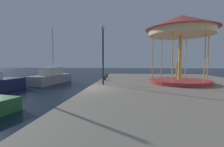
{
  "coord_description": "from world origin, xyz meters",
  "views": [
    {
      "loc": [
        2.87,
        -11.27,
        2.6
      ],
      "look_at": [
        1.38,
        3.56,
        1.55
      ],
      "focal_mm": 25.9,
      "sensor_mm": 36.0,
      "label": 1
    }
  ],
  "objects_px": {
    "carousel": "(181,32)",
    "bollard_center": "(107,76)",
    "bollard_south": "(105,78)",
    "lamp_post_mid_promenade": "(103,44)",
    "sailboat_grey": "(51,77)",
    "person_near_carousel": "(177,69)"
  },
  "relations": [
    {
      "from": "carousel",
      "to": "bollard_south",
      "type": "distance_m",
      "value": 8.02
    },
    {
      "from": "lamp_post_mid_promenade",
      "to": "carousel",
      "type": "bearing_deg",
      "value": 13.61
    },
    {
      "from": "lamp_post_mid_promenade",
      "to": "bollard_center",
      "type": "xyz_separation_m",
      "value": [
        -0.52,
        6.12,
        -3.0
      ]
    },
    {
      "from": "bollard_south",
      "to": "bollard_center",
      "type": "bearing_deg",
      "value": 93.76
    },
    {
      "from": "sailboat_grey",
      "to": "bollard_center",
      "type": "xyz_separation_m",
      "value": [
        6.86,
        -0.01,
        0.24
      ]
    },
    {
      "from": "sailboat_grey",
      "to": "lamp_post_mid_promenade",
      "type": "height_order",
      "value": "sailboat_grey"
    },
    {
      "from": "carousel",
      "to": "bollard_south",
      "type": "xyz_separation_m",
      "value": [
        -6.66,
        1.76,
        -4.1
      ]
    },
    {
      "from": "lamp_post_mid_promenade",
      "to": "bollard_south",
      "type": "distance_m",
      "value": 4.47
    },
    {
      "from": "lamp_post_mid_promenade",
      "to": "person_near_carousel",
      "type": "distance_m",
      "value": 12.76
    },
    {
      "from": "lamp_post_mid_promenade",
      "to": "bollard_south",
      "type": "relative_size",
      "value": 11.86
    },
    {
      "from": "carousel",
      "to": "bollard_south",
      "type": "bearing_deg",
      "value": 165.18
    },
    {
      "from": "carousel",
      "to": "bollard_center",
      "type": "xyz_separation_m",
      "value": [
        -6.85,
        4.58,
        -4.1
      ]
    },
    {
      "from": "bollard_center",
      "to": "lamp_post_mid_promenade",
      "type": "bearing_deg",
      "value": -85.17
    },
    {
      "from": "carousel",
      "to": "bollard_south",
      "type": "relative_size",
      "value": 14.56
    },
    {
      "from": "sailboat_grey",
      "to": "bollard_south",
      "type": "bearing_deg",
      "value": -21.92
    },
    {
      "from": "person_near_carousel",
      "to": "bollard_center",
      "type": "bearing_deg",
      "value": -160.33
    },
    {
      "from": "carousel",
      "to": "bollard_center",
      "type": "relative_size",
      "value": 14.56
    },
    {
      "from": "sailboat_grey",
      "to": "person_near_carousel",
      "type": "relative_size",
      "value": 3.44
    },
    {
      "from": "bollard_center",
      "to": "bollard_south",
      "type": "bearing_deg",
      "value": -86.24
    },
    {
      "from": "bollard_south",
      "to": "person_near_carousel",
      "type": "xyz_separation_m",
      "value": [
        8.75,
        6.02,
        0.72
      ]
    },
    {
      "from": "bollard_south",
      "to": "carousel",
      "type": "bearing_deg",
      "value": -14.82
    },
    {
      "from": "carousel",
      "to": "bollard_center",
      "type": "height_order",
      "value": "carousel"
    }
  ]
}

